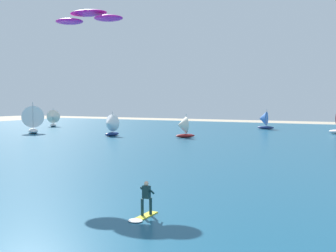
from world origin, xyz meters
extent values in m
cube|color=navy|center=(0.00, 50.73, 0.05)|extent=(160.00, 90.00, 0.10)
cube|color=yellow|center=(-0.20, 13.31, 0.12)|extent=(0.50, 1.42, 0.05)
cylinder|color=#143338|center=(-0.33, 13.14, 0.55)|extent=(0.14, 0.14, 0.80)
cylinder|color=#143338|center=(-0.07, 13.49, 0.55)|extent=(0.14, 0.14, 0.80)
cube|color=#143338|center=(-0.20, 13.31, 1.25)|extent=(0.37, 0.24, 0.60)
sphere|color=beige|center=(-0.20, 13.31, 1.66)|extent=(0.22, 0.22, 0.22)
cylinder|color=#143338|center=(-0.42, 13.40, 1.30)|extent=(0.11, 0.51, 0.39)
cylinder|color=#143338|center=(0.02, 13.38, 1.30)|extent=(0.11, 0.51, 0.39)
ellipsoid|color=white|center=(-0.24, 12.36, 0.14)|extent=(0.73, 0.63, 0.08)
ellipsoid|color=#B21999|center=(-9.04, 20.35, 11.92)|extent=(3.06, 2.05, 0.34)
ellipsoid|color=#B21999|center=(-10.66, 20.17, 11.44)|extent=(2.30, 1.96, 0.34)
ellipsoid|color=#B21999|center=(-7.41, 20.54, 11.44)|extent=(2.30, 1.96, 0.34)
ellipsoid|color=navy|center=(-26.11, 47.50, 0.40)|extent=(1.31, 3.30, 0.61)
cylinder|color=silver|center=(-26.10, 47.65, 2.32)|extent=(0.10, 0.10, 3.23)
cone|color=white|center=(-26.15, 46.95, 2.16)|extent=(2.80, 1.58, 2.72)
ellipsoid|color=white|center=(-41.17, 45.65, 0.52)|extent=(4.44, 3.94, 0.83)
cylinder|color=silver|center=(-41.01, 45.52, 3.15)|extent=(0.14, 0.14, 4.44)
cone|color=white|center=(-41.77, 46.12, 2.93)|extent=(3.83, 4.13, 3.73)
ellipsoid|color=navy|center=(-7.64, 73.42, 0.41)|extent=(3.30, 1.23, 0.61)
cylinder|color=silver|center=(-7.49, 73.41, 2.35)|extent=(0.10, 0.10, 3.27)
cone|color=#3F72CC|center=(-8.20, 73.44, 2.18)|extent=(1.52, 2.79, 2.75)
ellipsoid|color=silver|center=(-50.56, 60.42, 0.42)|extent=(2.87, 3.50, 0.64)
cylinder|color=silver|center=(-50.65, 60.55, 2.45)|extent=(0.11, 0.11, 3.42)
cone|color=silver|center=(-50.24, 59.93, 2.28)|extent=(3.22, 2.84, 2.87)
ellipsoid|color=maroon|center=(-14.61, 50.10, 0.38)|extent=(2.91, 2.77, 0.56)
cylinder|color=silver|center=(-14.51, 50.20, 2.16)|extent=(0.09, 0.09, 2.99)
cone|color=silver|center=(-14.99, 49.76, 2.01)|extent=(2.66, 2.75, 2.52)
camera|label=1|loc=(8.67, -2.09, 5.52)|focal=40.71mm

